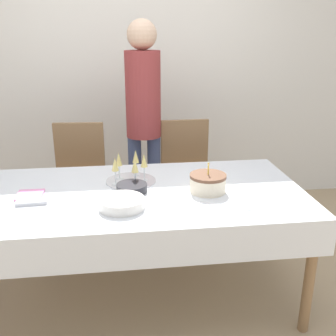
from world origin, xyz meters
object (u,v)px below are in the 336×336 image
object	(u,v)px
dining_chair_far_right	(187,174)
birthday_cake	(208,183)
plate_stack_dessert	(132,188)
person_standing	(143,110)
plate_stack_main	(122,203)
dining_chair_far_left	(79,179)
champagne_tray	(130,170)

from	to	relation	value
dining_chair_far_right	birthday_cake	size ratio (longest dim) A/B	4.44
plate_stack_dessert	person_standing	size ratio (longest dim) A/B	0.11
birthday_cake	plate_stack_main	bearing A→B (deg)	-161.69
dining_chair_far_right	birthday_cake	bearing A→B (deg)	-91.77
plate_stack_dessert	person_standing	bearing A→B (deg)	81.56
dining_chair_far_left	birthday_cake	size ratio (longest dim) A/B	4.44
dining_chair_far_left	birthday_cake	distance (m)	1.25
birthday_cake	plate_stack_main	world-z (taller)	birthday_cake
birthday_cake	plate_stack_main	size ratio (longest dim) A/B	0.88
birthday_cake	champagne_tray	bearing A→B (deg)	153.38
plate_stack_main	plate_stack_dessert	bearing A→B (deg)	74.44
birthday_cake	plate_stack_dessert	distance (m)	0.46
dining_chair_far_right	champagne_tray	distance (m)	0.86
champagne_tray	person_standing	world-z (taller)	person_standing
birthday_cake	person_standing	bearing A→B (deg)	107.77
dining_chair_far_right	person_standing	distance (m)	0.64
birthday_cake	dining_chair_far_left	bearing A→B (deg)	133.90
birthday_cake	person_standing	world-z (taller)	person_standing
dining_chair_far_left	champagne_tray	world-z (taller)	dining_chair_far_left
dining_chair_far_right	dining_chair_far_left	bearing A→B (deg)	-179.98
dining_chair_far_right	plate_stack_dessert	distance (m)	0.98
plate_stack_dessert	birthday_cake	bearing A→B (deg)	-7.07
dining_chair_far_right	plate_stack_dessert	xyz separation A→B (m)	(-0.48, -0.83, 0.23)
dining_chair_far_left	champagne_tray	size ratio (longest dim) A/B	3.04
plate_stack_main	person_standing	bearing A→B (deg)	80.13
dining_chair_far_left	dining_chair_far_right	xyz separation A→B (m)	(0.88, 0.00, 0.00)
plate_stack_main	plate_stack_dessert	world-z (taller)	plate_stack_main
birthday_cake	plate_stack_main	xyz separation A→B (m)	(-0.52, -0.17, -0.03)
plate_stack_main	champagne_tray	bearing A→B (deg)	81.21
dining_chair_far_right	birthday_cake	world-z (taller)	dining_chair_far_right
champagne_tray	person_standing	bearing A→B (deg)	79.56
champagne_tray	plate_stack_dessert	world-z (taller)	champagne_tray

